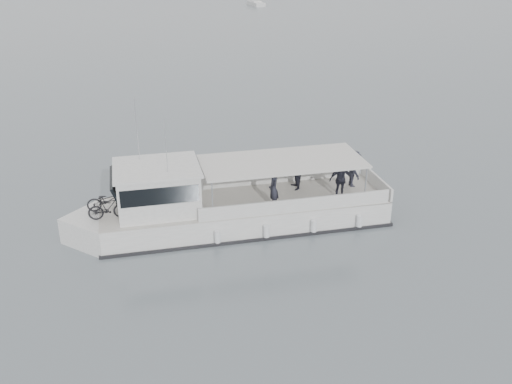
{
  "coord_description": "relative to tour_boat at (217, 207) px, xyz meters",
  "views": [
    {
      "loc": [
        -4.62,
        -21.25,
        12.25
      ],
      "look_at": [
        -2.33,
        2.15,
        1.6
      ],
      "focal_mm": 40.0,
      "sensor_mm": 36.0,
      "label": 1
    }
  ],
  "objects": [
    {
      "name": "tour_boat",
      "position": [
        0.0,
        0.0,
        0.0
      ],
      "size": [
        14.86,
        5.26,
        6.18
      ],
      "rotation": [
        0.0,
        0.0,
        0.13
      ],
      "color": "white",
      "rests_on": "ground"
    },
    {
      "name": "ground",
      "position": [
        4.11,
        -1.99,
        -1.01
      ],
      "size": [
        1400.0,
        1400.0,
        0.0
      ],
      "primitive_type": "plane",
      "color": "slate",
      "rests_on": "ground"
    }
  ]
}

